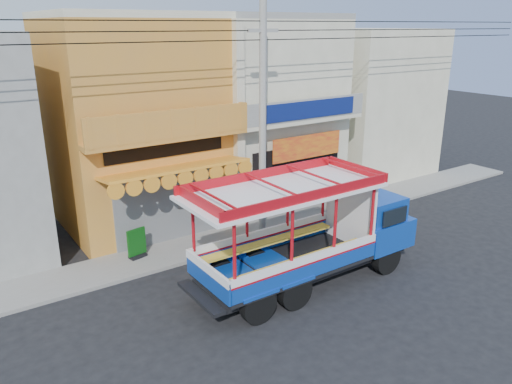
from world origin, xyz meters
TOP-DOWN VIEW (x-y plane):
  - ground at (0.00, 0.00)m, footprint 90.00×90.00m
  - sidewalk at (0.00, 4.00)m, footprint 30.00×2.00m
  - shophouse_left at (-4.00, 7.96)m, footprint 6.00×7.50m
  - shophouse_right at (2.00, 7.96)m, footprint 6.00×6.75m
  - party_pilaster at (-1.00, 4.85)m, footprint 0.35×0.30m
  - filler_building_right at (9.00, 8.00)m, footprint 6.00×6.00m
  - utility_pole at (-0.85, 3.30)m, footprint 28.00×0.26m
  - songthaew_truck at (-1.26, -0.25)m, footprint 7.67×2.62m
  - green_sign at (-5.63, 4.23)m, footprint 0.69×0.42m
  - potted_plant_a at (3.58, 3.83)m, footprint 1.07×1.06m
  - potted_plant_b at (3.18, 3.71)m, footprint 0.77×0.79m
  - potted_plant_c at (4.39, 4.00)m, footprint 0.76×0.76m

SIDE VIEW (x-z plane):
  - ground at x=0.00m, z-range 0.00..0.00m
  - sidewalk at x=0.00m, z-range 0.00..0.12m
  - green_sign at x=-5.63m, z-range 0.04..1.09m
  - potted_plant_a at x=3.58m, z-range 0.12..1.02m
  - potted_plant_c at x=4.39m, z-range 0.12..1.08m
  - potted_plant_b at x=3.18m, z-range 0.12..1.23m
  - songthaew_truck at x=-1.26m, z-range -0.06..3.51m
  - filler_building_right at x=9.00m, z-range 0.00..7.60m
  - party_pilaster at x=-1.00m, z-range 0.00..8.00m
  - shophouse_right at x=2.00m, z-range -0.01..8.23m
  - shophouse_left at x=-4.00m, z-range -0.01..8.23m
  - utility_pole at x=-0.85m, z-range 0.53..9.53m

